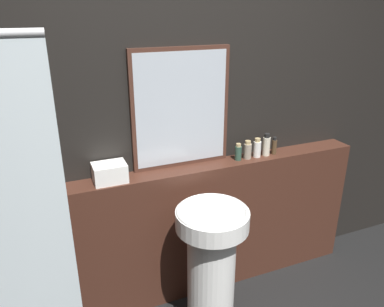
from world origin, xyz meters
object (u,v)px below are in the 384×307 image
mirror (181,109)px  hand_soap_bottle (274,146)px  pedestal_sink (211,264)px  body_wash_bottle (266,145)px  shampoo_bottle (238,152)px  lotion_bottle (257,148)px  towel_stack (110,173)px  conditioner_bottle (247,150)px

mirror → hand_soap_bottle: mirror is taller
pedestal_sink → mirror: 0.98m
body_wash_bottle → shampoo_bottle: bearing=180.0°
pedestal_sink → lotion_bottle: 0.86m
lotion_bottle → mirror: bearing=172.6°
lotion_bottle → hand_soap_bottle: lotion_bottle is taller
mirror → lotion_bottle: 0.63m
hand_soap_bottle → lotion_bottle: bearing=180.0°
mirror → lotion_bottle: (0.54, -0.07, -0.32)m
lotion_bottle → shampoo_bottle: bearing=180.0°
lotion_bottle → hand_soap_bottle: bearing=0.0°
lotion_bottle → pedestal_sink: bearing=-143.2°
pedestal_sink → body_wash_bottle: size_ratio=5.46×
body_wash_bottle → hand_soap_bottle: body_wash_bottle is taller
towel_stack → pedestal_sink: bearing=-38.5°
body_wash_bottle → towel_stack: bearing=180.0°
mirror → body_wash_bottle: size_ratio=4.74×
mirror → body_wash_bottle: 0.69m
shampoo_bottle → body_wash_bottle: bearing=-0.0°
towel_stack → hand_soap_bottle: (1.18, 0.00, 0.00)m
shampoo_bottle → hand_soap_bottle: (0.29, 0.00, 0.00)m
pedestal_sink → mirror: (-0.01, 0.47, 0.86)m
conditioner_bottle → hand_soap_bottle: bearing=0.0°
towel_stack → body_wash_bottle: (1.11, -0.00, 0.02)m
mirror → lotion_bottle: bearing=-7.4°
pedestal_sink → body_wash_bottle: bearing=33.2°
towel_stack → lotion_bottle: 1.03m
hand_soap_bottle → pedestal_sink: bearing=-149.5°
pedestal_sink → lotion_bottle: (0.53, 0.40, 0.54)m
conditioner_bottle → lotion_bottle: bearing=0.0°
mirror → towel_stack: 0.60m
shampoo_bottle → hand_soap_bottle: 0.29m
pedestal_sink → hand_soap_bottle: bearing=30.5°
lotion_bottle → hand_soap_bottle: 0.14m
shampoo_bottle → body_wash_bottle: 0.23m
mirror → conditioner_bottle: mirror is taller
mirror → hand_soap_bottle: 0.76m
pedestal_sink → lotion_bottle: size_ratio=6.45×
shampoo_bottle → conditioner_bottle: (0.07, 0.00, 0.00)m
towel_stack → hand_soap_bottle: 1.18m
mirror → pedestal_sink: bearing=-89.0°
pedestal_sink → conditioner_bottle: (0.46, 0.40, 0.54)m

